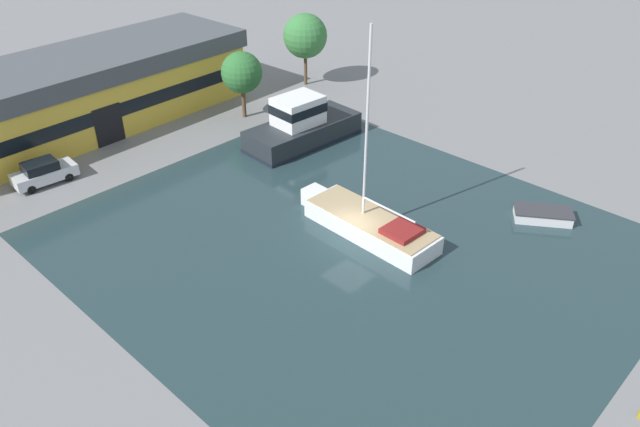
{
  "coord_description": "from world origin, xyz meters",
  "views": [
    {
      "loc": [
        -23.44,
        -19.81,
        21.27
      ],
      "look_at": [
        0.0,
        2.43,
        1.0
      ],
      "focal_mm": 35.0,
      "sensor_mm": 36.0,
      "label": 1
    }
  ],
  "objects_px": {
    "quay_tree_near_building": "(242,73)",
    "motor_cruiser": "(302,126)",
    "small_dinghy": "(543,215)",
    "parked_car": "(43,172)",
    "warehouse_building": "(75,94)",
    "quay_tree_by_water": "(305,36)",
    "sailboat_moored": "(368,223)"
  },
  "relations": [
    {
      "from": "quay_tree_by_water",
      "to": "small_dinghy",
      "type": "distance_m",
      "value": 28.99
    },
    {
      "from": "quay_tree_by_water",
      "to": "motor_cruiser",
      "type": "relative_size",
      "value": 0.69
    },
    {
      "from": "quay_tree_near_building",
      "to": "sailboat_moored",
      "type": "distance_m",
      "value": 20.42
    },
    {
      "from": "quay_tree_near_building",
      "to": "motor_cruiser",
      "type": "height_order",
      "value": "quay_tree_near_building"
    },
    {
      "from": "motor_cruiser",
      "to": "small_dinghy",
      "type": "bearing_deg",
      "value": -169.18
    },
    {
      "from": "warehouse_building",
      "to": "parked_car",
      "type": "relative_size",
      "value": 6.83
    },
    {
      "from": "quay_tree_near_building",
      "to": "quay_tree_by_water",
      "type": "relative_size",
      "value": 0.84
    },
    {
      "from": "warehouse_building",
      "to": "parked_car",
      "type": "distance_m",
      "value": 9.51
    },
    {
      "from": "quay_tree_near_building",
      "to": "small_dinghy",
      "type": "distance_m",
      "value": 26.45
    },
    {
      "from": "sailboat_moored",
      "to": "motor_cruiser",
      "type": "bearing_deg",
      "value": 64.53
    },
    {
      "from": "small_dinghy",
      "to": "warehouse_building",
      "type": "bearing_deg",
      "value": 76.9
    },
    {
      "from": "warehouse_building",
      "to": "motor_cruiser",
      "type": "xyz_separation_m",
      "value": [
        10.53,
        -15.01,
        -1.57
      ]
    },
    {
      "from": "quay_tree_by_water",
      "to": "small_dinghy",
      "type": "xyz_separation_m",
      "value": [
        -6.95,
        -27.82,
        -4.26
      ]
    },
    {
      "from": "quay_tree_near_building",
      "to": "motor_cruiser",
      "type": "xyz_separation_m",
      "value": [
        -0.22,
        -7.11,
        -2.51
      ]
    },
    {
      "from": "small_dinghy",
      "to": "parked_car",
      "type": "bearing_deg",
      "value": 91.37
    },
    {
      "from": "motor_cruiser",
      "to": "small_dinghy",
      "type": "relative_size",
      "value": 2.45
    },
    {
      "from": "quay_tree_by_water",
      "to": "motor_cruiser",
      "type": "height_order",
      "value": "quay_tree_by_water"
    },
    {
      "from": "warehouse_building",
      "to": "sailboat_moored",
      "type": "relative_size",
      "value": 2.34
    },
    {
      "from": "quay_tree_by_water",
      "to": "sailboat_moored",
      "type": "xyz_separation_m",
      "value": [
        -15.66,
        -20.8,
        -3.93
      ]
    },
    {
      "from": "warehouse_building",
      "to": "motor_cruiser",
      "type": "bearing_deg",
      "value": -57.01
    },
    {
      "from": "warehouse_building",
      "to": "sailboat_moored",
      "type": "distance_m",
      "value": 27.42
    },
    {
      "from": "quay_tree_by_water",
      "to": "parked_car",
      "type": "bearing_deg",
      "value": -178.87
    },
    {
      "from": "quay_tree_near_building",
      "to": "motor_cruiser",
      "type": "bearing_deg",
      "value": -91.76
    },
    {
      "from": "quay_tree_near_building",
      "to": "motor_cruiser",
      "type": "relative_size",
      "value": 0.58
    },
    {
      "from": "warehouse_building",
      "to": "small_dinghy",
      "type": "relative_size",
      "value": 7.54
    },
    {
      "from": "warehouse_building",
      "to": "small_dinghy",
      "type": "xyz_separation_m",
      "value": [
        12.97,
        -34.02,
        -2.59
      ]
    },
    {
      "from": "quay_tree_near_building",
      "to": "parked_car",
      "type": "relative_size",
      "value": 1.3
    },
    {
      "from": "quay_tree_by_water",
      "to": "warehouse_building",
      "type": "bearing_deg",
      "value": 162.73
    },
    {
      "from": "warehouse_building",
      "to": "parked_car",
      "type": "bearing_deg",
      "value": -135.69
    },
    {
      "from": "quay_tree_near_building",
      "to": "small_dinghy",
      "type": "height_order",
      "value": "quay_tree_near_building"
    },
    {
      "from": "quay_tree_near_building",
      "to": "sailboat_moored",
      "type": "xyz_separation_m",
      "value": [
        -6.49,
        -19.09,
        -3.18
      ]
    },
    {
      "from": "warehouse_building",
      "to": "sailboat_moored",
      "type": "bearing_deg",
      "value": -83.11
    }
  ]
}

